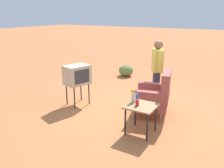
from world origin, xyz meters
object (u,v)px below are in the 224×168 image
Objects in this scene: side_table at (141,109)px; soda_can_blue at (137,97)px; tv_on_stand at (77,75)px; armchair at (155,95)px; flower_vase at (134,95)px; person_standing at (157,68)px; soda_can_red at (137,103)px.

side_table is 0.34m from soda_can_blue.
armchair is at bearing 100.59° from tv_on_stand.
flower_vase is at bearing -4.88° from soda_can_blue.
tv_on_stand is 2.01m from person_standing.
armchair is at bearing 167.96° from flower_vase.
flower_vase reaches higher than soda_can_blue.
tv_on_stand is 8.44× the size of soda_can_red.
armchair is 8.69× the size of soda_can_blue.
soda_can_blue is (0.29, 1.78, -0.14)m from tv_on_stand.
soda_can_blue is at bearing 80.67° from tv_on_stand.
side_table is 1.70m from person_standing.
side_table is at bearing 75.23° from tv_on_stand.
flower_vase reaches higher than side_table.
soda_can_red is (0.06, -0.06, 0.14)m from side_table.
soda_can_blue is at bearing -138.67° from side_table.
tv_on_stand is 1.82m from flower_vase.
person_standing reaches higher than side_table.
soda_can_blue is (-0.29, -0.14, 0.00)m from soda_can_red.
tv_on_stand reaches higher than soda_can_red.
person_standing reaches higher than soda_can_blue.
side_table is 2.07m from tv_on_stand.
person_standing is 13.44× the size of soda_can_blue.
soda_can_red is at bearing -47.97° from side_table.
person_standing reaches higher than soda_can_red.
flower_vase is (-0.15, -0.15, 0.09)m from soda_can_red.
flower_vase is at bearing 3.16° from person_standing.
side_table is 0.33m from flower_vase.
tv_on_stand is (0.36, -1.94, 0.28)m from armchair.
armchair is 8.69× the size of soda_can_red.
tv_on_stand is 1.81m from soda_can_blue.
person_standing is at bearing -169.57° from side_table.
tv_on_stand is at bearing -103.58° from flower_vase.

